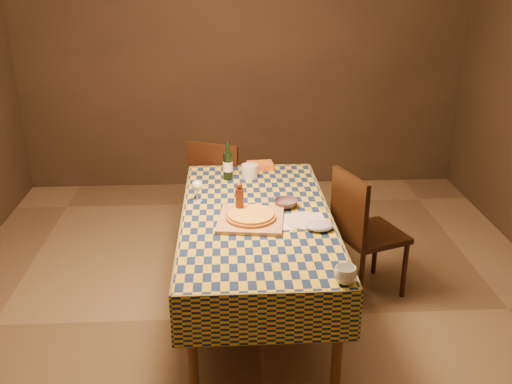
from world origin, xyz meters
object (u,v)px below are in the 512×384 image
wine_bottle (228,165)px  white_plate (305,221)px  dining_table (256,225)px  chair_right (362,227)px  bowl (286,203)px  chair_far (219,187)px  cutting_board (251,220)px  pizza (251,216)px

wine_bottle → white_plate: wine_bottle is taller
dining_table → chair_right: (0.75, 0.28, -0.17)m
bowl → chair_right: size_ratio=0.16×
chair_far → chair_right: bearing=-38.9°
cutting_board → chair_right: size_ratio=0.42×
chair_right → wine_bottle: bearing=159.3°
bowl → wine_bottle: (-0.37, 0.52, 0.08)m
bowl → chair_far: 1.11m
bowl → wine_bottle: wine_bottle is taller
bowl → chair_right: 0.64m
pizza → white_plate: (0.33, -0.02, -0.03)m
pizza → white_plate: bearing=-3.9°
wine_bottle → chair_right: (0.92, -0.35, -0.35)m
chair_right → bowl: bearing=-162.7°
dining_table → pizza: bearing=-110.5°
chair_right → cutting_board: bearing=-154.1°
white_plate → chair_right: chair_right is taller
pizza → wine_bottle: bearing=100.1°
wine_bottle → chair_right: bearing=-20.7°
chair_far → dining_table: bearing=-77.1°
pizza → chair_right: bearing=25.9°
chair_far → cutting_board: bearing=-80.2°
white_plate → chair_far: bearing=113.9°
dining_table → cutting_board: size_ratio=4.71×
pizza → white_plate: 0.33m
bowl → white_plate: bearing=-68.2°
bowl → chair_right: (0.56, 0.17, -0.27)m
white_plate → chair_right: (0.46, 0.41, -0.25)m
chair_far → chair_right: same height
wine_bottle → chair_far: size_ratio=0.30×
wine_bottle → bowl: bearing=-54.9°
white_plate → chair_right: 0.67m
bowl → cutting_board: bearing=-138.1°
dining_table → chair_right: 0.82m
wine_bottle → chair_right: size_ratio=0.30×
dining_table → bowl: 0.24m
pizza → chair_far: size_ratio=0.41×
dining_table → chair_far: chair_far is taller
white_plate → chair_far: 1.35m
pizza → bowl: (0.24, 0.21, -0.02)m
cutting_board → chair_far: bearing=99.8°
cutting_board → white_plate: size_ratio=1.56×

